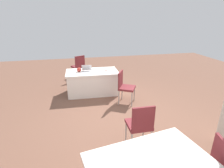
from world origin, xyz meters
TOP-DOWN VIEW (x-y plane):
  - ground_plane at (0.00, 0.00)m, footprint 14.40×14.40m
  - table_foreground at (0.49, -1.75)m, footprint 1.68×0.94m
  - chair_near_front at (-0.34, -0.85)m, footprint 0.60×0.60m
  - chair_tucked_left at (-0.07, 1.14)m, footprint 0.44×0.44m
  - chair_aisle at (0.85, -3.42)m, footprint 0.59×0.59m
  - laptop_silver at (0.67, -1.71)m, footprint 0.36×0.34m
  - yarn_ball at (0.90, -1.78)m, footprint 0.14×0.14m
  - scissors_red at (0.08, -1.77)m, footprint 0.17×0.13m

SIDE VIEW (x-z plane):
  - ground_plane at x=0.00m, z-range 0.00..0.00m
  - table_foreground at x=0.49m, z-range 0.00..0.75m
  - chair_aisle at x=0.85m, z-range 0.06..1.01m
  - chair_near_front at x=-0.34m, z-range 0.07..1.01m
  - chair_tucked_left at x=-0.07m, z-range 0.07..1.03m
  - scissors_red at x=0.08m, z-range 0.75..0.76m
  - laptop_silver at x=0.67m, z-range 0.69..0.89m
  - yarn_ball at x=0.90m, z-range 0.75..0.89m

